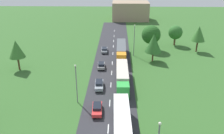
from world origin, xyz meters
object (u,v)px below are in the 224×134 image
object	(u,v)px
truck_third	(121,51)
lamppost_second	(76,82)
car_second	(97,109)
lamppost_third	(134,39)
distant_building	(130,11)
truck_lead	(122,126)
tree_birch	(16,49)
car_third	(99,85)
car_fourth	(101,65)
truck_second	(122,76)
tree_lime	(175,32)
tree_elm	(151,35)
tree_ash	(154,43)
car_fifth	(104,50)
tree_maple	(199,34)

from	to	relation	value
truck_third	lamppost_second	xyz separation A→B (m)	(-8.61, -23.95, 2.23)
truck_third	car_second	size ratio (longest dim) A/B	3.29
lamppost_third	distant_building	xyz separation A→B (m)	(1.16, 49.57, -0.85)
truck_lead	lamppost_third	distance (m)	36.40
truck_lead	tree_birch	bearing A→B (deg)	135.04
truck_lead	car_third	distance (m)	16.69
car_third	car_fourth	world-z (taller)	car_fourth
truck_second	car_fourth	distance (m)	10.55
truck_second	tree_birch	distance (m)	27.09
truck_third	tree_lime	xyz separation A→B (m)	(17.53, 12.41, 2.09)
tree_elm	tree_ash	xyz separation A→B (m)	(-0.55, -9.49, 0.27)
car_second	tree_lime	world-z (taller)	tree_lime
truck_lead	distant_building	world-z (taller)	distant_building
car_third	distant_building	xyz separation A→B (m)	(9.69, 69.66, 3.33)
truck_lead	tree_elm	xyz separation A→B (m)	(9.32, 41.56, 2.64)
car_fourth	tree_lime	bearing A→B (deg)	41.24
tree_lime	car_fifth	bearing A→B (deg)	-161.52
truck_second	distant_building	size ratio (longest dim) A/B	0.82
tree_birch	lamppost_third	bearing A→B (deg)	20.04
truck_lead	lamppost_second	xyz separation A→B (m)	(-8.38, 10.12, 2.22)
tree_birch	distant_building	world-z (taller)	distant_building
tree_lime	tree_maple	bearing A→B (deg)	-49.45
car_fifth	tree_maple	xyz separation A→B (m)	(27.85, 1.30, 4.78)
car_fourth	tree_maple	bearing A→B (deg)	25.97
truck_second	lamppost_second	size ratio (longest dim) A/B	1.77
car_fifth	distant_building	size ratio (longest dim) A/B	0.27
car_fourth	lamppost_third	size ratio (longest dim) A/B	0.44
truck_lead	tree_lime	distance (m)	49.81
car_fifth	tree_birch	xyz separation A→B (m)	(-20.67, -13.56, 4.62)
tree_birch	truck_third	bearing A→B (deg)	18.68
car_second	tree_maple	bearing A→B (deg)	50.73
tree_elm	tree_lime	size ratio (longest dim) A/B	1.18
truck_second	distant_building	world-z (taller)	distant_building
tree_lime	distant_building	world-z (taller)	distant_building
car_second	car_fifth	world-z (taller)	car_second
lamppost_second	tree_ash	distance (m)	27.87
lamppost_second	tree_lime	bearing A→B (deg)	54.28
car_fifth	tree_lime	xyz separation A→B (m)	(22.52, 7.53, 3.45)
truck_third	lamppost_third	size ratio (longest dim) A/B	1.62
car_fourth	car_fifth	size ratio (longest dim) A/B	0.87
car_fourth	car_fifth	distance (m)	12.34
truck_second	car_fifth	xyz separation A→B (m)	(-5.04, 21.44, -1.30)
lamppost_second	car_third	bearing A→B (deg)	57.55
truck_second	lamppost_third	xyz separation A→B (m)	(3.59, 18.56, 2.94)
truck_second	lamppost_second	xyz separation A→B (m)	(-8.66, -7.39, 2.29)
car_second	car_third	distance (m)	9.29
tree_maple	tree_lime	distance (m)	8.31
truck_third	tree_elm	distance (m)	12.07
tree_ash	tree_lime	bearing A→B (deg)	58.03
car_fourth	truck_third	bearing A→B (deg)	55.45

